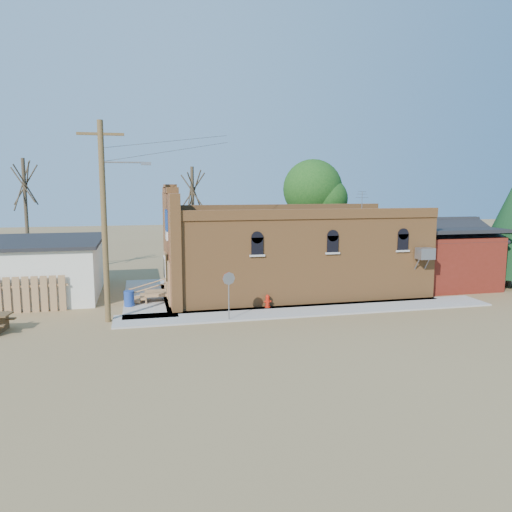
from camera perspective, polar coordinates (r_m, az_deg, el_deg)
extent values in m
plane|color=brown|center=(23.77, 3.60, -7.02)|extent=(120.00, 120.00, 0.00)
cube|color=#9E9991|center=(25.04, 6.31, -6.18)|extent=(19.00, 2.20, 0.08)
cube|color=#9E9991|center=(28.62, -12.19, -4.53)|extent=(2.60, 10.00, 0.08)
cube|color=#A66632|center=(29.07, 4.27, 0.25)|extent=(14.00, 7.00, 4.50)
cube|color=black|center=(28.85, 4.32, 4.78)|extent=(13.80, 6.80, 0.12)
cube|color=#A66632|center=(27.71, -9.66, 1.13)|extent=(0.50, 7.40, 5.80)
cube|color=navy|center=(26.39, -10.19, 3.18)|extent=(0.08, 1.10, 1.56)
cube|color=gray|center=(28.01, 18.77, 0.27)|extent=(0.85, 0.65, 0.60)
cube|color=#5F1A10|center=(33.26, 20.07, -0.37)|extent=(5.00, 6.00, 3.20)
cylinder|color=brown|center=(23.27, -16.96, 3.58)|extent=(0.26, 0.26, 9.00)
cube|color=brown|center=(23.32, -17.36, 13.17)|extent=(2.00, 0.12, 0.12)
cylinder|color=gray|center=(23.20, -14.98, 10.32)|extent=(1.80, 0.08, 0.08)
cube|color=gray|center=(23.19, -12.47, 10.28)|extent=(0.45, 0.22, 0.14)
cylinder|color=#4E3D2C|center=(35.24, -7.22, 4.00)|extent=(0.24, 0.24, 7.50)
cylinder|color=#4E3D2C|center=(36.76, -24.75, 3.89)|extent=(0.24, 0.24, 8.00)
cylinder|color=#4E3D2C|center=(37.79, 6.43, 3.37)|extent=(0.28, 0.28, 6.30)
sphere|color=#164012|center=(37.67, 6.50, 7.62)|extent=(4.40, 4.40, 4.40)
cylinder|color=#4E3D2C|center=(34.61, 26.91, -2.12)|extent=(0.30, 0.30, 1.20)
cone|color=black|center=(34.27, 27.20, 2.49)|extent=(3.60, 3.60, 5.50)
cylinder|color=#B2190A|center=(25.29, 1.33, -5.84)|extent=(0.33, 0.33, 0.05)
cylinder|color=#B2190A|center=(25.22, 1.33, -5.23)|extent=(0.23, 0.23, 0.50)
sphere|color=#B2190A|center=(25.17, 1.34, -4.66)|extent=(0.20, 0.20, 0.20)
cylinder|color=#B2190A|center=(25.10, 1.41, -5.28)|extent=(0.11, 0.12, 0.09)
cylinder|color=#B2190A|center=(25.19, 1.05, -5.24)|extent=(0.12, 0.11, 0.09)
cylinder|color=#B2190A|center=(25.25, 1.61, -5.20)|extent=(0.12, 0.11, 0.09)
cylinder|color=gray|center=(22.89, -3.13, -4.82)|extent=(0.07, 0.07, 2.00)
cylinder|color=gray|center=(22.69, -3.13, -2.59)|extent=(0.60, 0.12, 0.60)
cylinder|color=#9D0A08|center=(22.73, -3.15, -2.57)|extent=(0.60, 0.12, 0.60)
cylinder|color=navy|center=(26.30, -14.30, -4.73)|extent=(0.64, 0.64, 0.79)
cube|color=brown|center=(23.80, -27.00, -6.93)|extent=(0.29, 1.51, 0.76)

